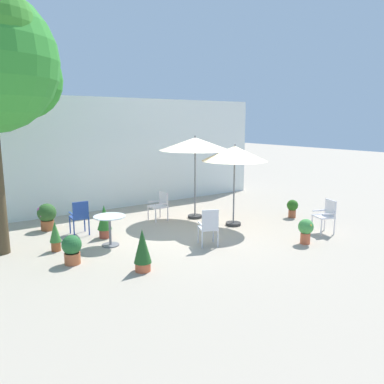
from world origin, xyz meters
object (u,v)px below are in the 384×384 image
at_px(cafe_table_0, 110,225).
at_px(potted_plant_1, 55,235).
at_px(patio_umbrella_1, 235,154).
at_px(potted_plant_4, 142,250).
at_px(patio_chair_0, 209,225).
at_px(patio_chair_2, 160,204).
at_px(patio_chair_3, 80,215).
at_px(patio_umbrella_0, 195,145).
at_px(potted_plant_0, 292,207).
at_px(potted_plant_6, 306,229).
at_px(potted_plant_5, 72,248).
at_px(patio_chair_1, 326,214).
at_px(potted_plant_2, 104,220).
at_px(potted_plant_3, 47,215).

height_order(cafe_table_0, potted_plant_1, cafe_table_0).
distance_m(patio_umbrella_1, potted_plant_4, 4.36).
relative_size(cafe_table_0, patio_chair_0, 0.82).
xyz_separation_m(cafe_table_0, potted_plant_1, (-1.20, 0.36, -0.13)).
height_order(patio_chair_2, patio_chair_3, patio_chair_3).
bearing_deg(potted_plant_4, patio_chair_2, 54.81).
bearing_deg(patio_umbrella_0, patio_chair_2, 159.19).
xyz_separation_m(potted_plant_0, potted_plant_6, (-1.75, -1.91, 0.04)).
distance_m(potted_plant_1, potted_plant_5, 1.03).
height_order(patio_chair_1, potted_plant_4, patio_chair_1).
xyz_separation_m(potted_plant_1, potted_plant_2, (1.33, 0.31, 0.08)).
bearing_deg(patio_chair_3, cafe_table_0, -76.02).
bearing_deg(potted_plant_1, potted_plant_3, 81.13).
bearing_deg(patio_umbrella_1, patio_umbrella_0, 107.21).
height_order(potted_plant_5, potted_plant_6, potted_plant_5).
bearing_deg(cafe_table_0, patio_chair_1, -24.19).
bearing_deg(patio_umbrella_0, potted_plant_2, -173.87).
height_order(cafe_table_0, potted_plant_3, potted_plant_3).
bearing_deg(patio_chair_1, potted_plant_4, 174.92).
bearing_deg(patio_chair_0, patio_umbrella_1, 31.93).
relative_size(patio_chair_0, potted_plant_3, 1.24).
bearing_deg(potted_plant_3, patio_chair_0, -52.11).
bearing_deg(patio_chair_3, potted_plant_4, -85.93).
xyz_separation_m(patio_chair_0, potted_plant_3, (-2.84, 3.65, -0.10)).
bearing_deg(potted_plant_0, potted_plant_3, 156.04).
height_order(potted_plant_2, potted_plant_5, potted_plant_2).
bearing_deg(potted_plant_1, potted_plant_6, -29.86).
xyz_separation_m(patio_chair_0, potted_plant_6, (2.07, -1.22, -0.15)).
xyz_separation_m(patio_chair_0, potted_plant_0, (3.82, 0.69, -0.19)).
bearing_deg(potted_plant_4, potted_plant_5, 130.94).
bearing_deg(potted_plant_5, patio_umbrella_0, 20.91).
bearing_deg(potted_plant_2, potted_plant_0, -13.85).
distance_m(patio_umbrella_0, potted_plant_1, 4.86).
height_order(potted_plant_0, potted_plant_4, potted_plant_4).
relative_size(potted_plant_1, potted_plant_6, 1.15).
distance_m(patio_chair_2, potted_plant_0, 4.13).
height_order(patio_chair_1, patio_chair_3, patio_chair_3).
height_order(patio_umbrella_1, patio_chair_3, patio_umbrella_1).
distance_m(patio_chair_2, potted_plant_3, 3.23).
bearing_deg(potted_plant_6, patio_chair_0, 149.41).
height_order(patio_chair_0, potted_plant_2, patio_chair_0).
xyz_separation_m(patio_chair_3, potted_plant_1, (-0.88, -0.89, -0.16)).
relative_size(patio_umbrella_1, potted_plant_4, 2.69).
relative_size(patio_umbrella_0, potted_plant_1, 3.57).
xyz_separation_m(patio_chair_0, patio_chair_1, (3.26, -0.93, 0.01)).
bearing_deg(patio_chair_3, patio_umbrella_1, -21.82).
relative_size(patio_chair_3, potted_plant_6, 1.49).
distance_m(patio_umbrella_1, cafe_table_0, 3.98).
bearing_deg(potted_plant_0, patio_chair_3, 162.05).
relative_size(patio_chair_3, potted_plant_0, 1.65).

